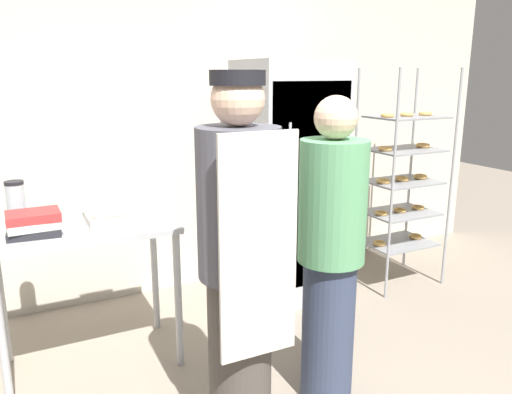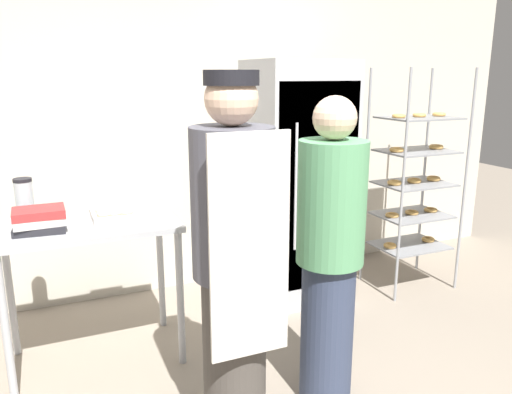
# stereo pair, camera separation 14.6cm
# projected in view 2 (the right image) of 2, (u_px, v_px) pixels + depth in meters

# --- Properties ---
(back_wall) EXTENTS (6.40, 0.12, 2.98)m
(back_wall) POSITION_uv_depth(u_px,v_px,m) (184.00, 107.00, 3.98)
(back_wall) COLOR beige
(back_wall) RESTS_ON ground_plane
(refrigerator) EXTENTS (0.70, 0.70, 1.85)m
(refrigerator) POSITION_uv_depth(u_px,v_px,m) (297.00, 182.00, 3.88)
(refrigerator) COLOR #ADAFB5
(refrigerator) RESTS_ON ground_plane
(baking_rack) EXTENTS (0.64, 0.49, 1.79)m
(baking_rack) POSITION_uv_depth(u_px,v_px,m) (414.00, 183.00, 4.06)
(baking_rack) COLOR #93969B
(baking_rack) RESTS_ON ground_plane
(prep_counter) EXTENTS (1.03, 0.60, 0.89)m
(prep_counter) POSITION_uv_depth(u_px,v_px,m) (89.00, 242.00, 2.97)
(prep_counter) COLOR #ADAFB5
(prep_counter) RESTS_ON ground_plane
(donut_box) EXTENTS (0.26, 0.24, 0.28)m
(donut_box) POSITION_uv_depth(u_px,v_px,m) (114.00, 212.00, 2.99)
(donut_box) COLOR silver
(donut_box) RESTS_ON prep_counter
(blender_pitcher) EXTENTS (0.13, 0.13, 0.26)m
(blender_pitcher) POSITION_uv_depth(u_px,v_px,m) (25.00, 202.00, 2.98)
(blender_pitcher) COLOR black
(blender_pitcher) RESTS_ON prep_counter
(binder_stack) EXTENTS (0.29, 0.23, 0.13)m
(binder_stack) POSITION_uv_depth(u_px,v_px,m) (39.00, 220.00, 2.78)
(binder_stack) COLOR #232328
(binder_stack) RESTS_ON prep_counter
(person_baker) EXTENTS (0.37, 0.39, 1.76)m
(person_baker) POSITION_uv_depth(u_px,v_px,m) (234.00, 262.00, 2.26)
(person_baker) COLOR #47423D
(person_baker) RESTS_ON ground_plane
(person_customer) EXTENTS (0.35, 0.35, 1.65)m
(person_customer) POSITION_uv_depth(u_px,v_px,m) (330.00, 254.00, 2.58)
(person_customer) COLOR #333D56
(person_customer) RESTS_ON ground_plane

